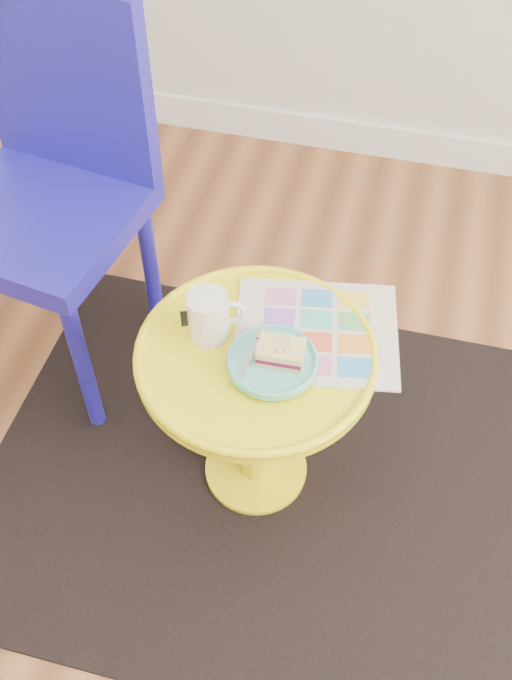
% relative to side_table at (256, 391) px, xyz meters
% --- Properties ---
extents(rug, '(1.30, 1.10, 0.01)m').
position_rel_side_table_xyz_m(rug, '(-0.00, -0.00, -0.33)').
color(rug, black).
rests_on(rug, ground).
extents(side_table, '(0.49, 0.49, 0.47)m').
position_rel_side_table_xyz_m(side_table, '(0.00, 0.00, 0.00)').
color(side_table, yellow).
rests_on(side_table, ground).
extents(chair, '(0.49, 0.49, 0.97)m').
position_rel_side_table_xyz_m(chair, '(-0.57, 0.31, 0.22)').
color(chair, '#1C189D').
rests_on(chair, ground).
extents(newspaper, '(0.38, 0.34, 0.01)m').
position_rel_side_table_xyz_m(newspaper, '(0.11, 0.08, 0.13)').
color(newspaper, silver).
rests_on(newspaper, side_table).
extents(mug, '(0.12, 0.08, 0.11)m').
position_rel_side_table_xyz_m(mug, '(-0.10, 0.02, 0.19)').
color(mug, white).
rests_on(mug, side_table).
extents(plate, '(0.18, 0.18, 0.02)m').
position_rel_side_table_xyz_m(plate, '(0.04, -0.03, 0.15)').
color(plate, '#58BAB2').
rests_on(plate, newspaper).
extents(cake_slice, '(0.09, 0.06, 0.04)m').
position_rel_side_table_xyz_m(cake_slice, '(0.06, -0.02, 0.18)').
color(cake_slice, '#D3BC8C').
rests_on(cake_slice, plate).
extents(fork, '(0.03, 0.14, 0.00)m').
position_rel_side_table_xyz_m(fork, '(-0.00, -0.02, 0.16)').
color(fork, silver).
rests_on(fork, plate).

